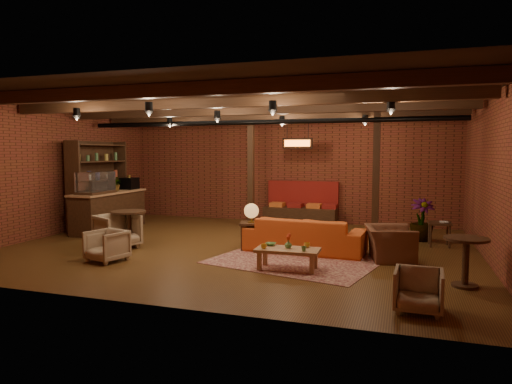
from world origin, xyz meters
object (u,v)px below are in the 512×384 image
(round_table_left, at_px, (129,222))
(armchair_right, at_px, (390,238))
(coffee_table, at_px, (287,251))
(round_table_right, at_px, (466,254))
(armchair_far, at_px, (418,288))
(sofa, at_px, (305,235))
(side_table_book, at_px, (440,224))
(armchair_b, at_px, (107,244))
(side_table_lamp, at_px, (251,214))
(armchair_a, at_px, (117,229))
(plant_tall, at_px, (423,178))

(round_table_left, relative_size, armchair_right, 0.79)
(coffee_table, height_order, round_table_right, round_table_right)
(armchair_far, bearing_deg, sofa, 127.58)
(coffee_table, height_order, side_table_book, coffee_table)
(side_table_book, bearing_deg, sofa, -151.19)
(armchair_b, relative_size, side_table_book, 1.18)
(coffee_table, height_order, side_table_lamp, side_table_lamp)
(side_table_book, distance_m, armchair_far, 4.66)
(side_table_lamp, distance_m, armchair_b, 3.01)
(armchair_a, distance_m, side_table_book, 7.14)
(sofa, height_order, armchair_a, armchair_a)
(armchair_b, height_order, plant_tall, plant_tall)
(round_table_left, bearing_deg, coffee_table, -13.04)
(side_table_book, bearing_deg, armchair_b, -150.46)
(armchair_far, height_order, plant_tall, plant_tall)
(coffee_table, xyz_separation_m, round_table_right, (2.90, -0.15, 0.18))
(armchair_a, xyz_separation_m, plant_tall, (6.37, 2.96, 1.09))
(sofa, relative_size, plant_tall, 0.83)
(armchair_a, relative_size, plant_tall, 0.28)
(armchair_b, relative_size, armchair_far, 1.06)
(armchair_right, relative_size, round_table_right, 1.29)
(armchair_a, xyz_separation_m, armchair_right, (5.71, 0.71, 0.03))
(plant_tall, bearing_deg, armchair_a, -155.06)
(armchair_b, distance_m, side_table_book, 7.13)
(coffee_table, relative_size, side_table_lamp, 1.14)
(side_table_book, bearing_deg, armchair_a, -160.18)
(sofa, distance_m, armchair_b, 4.00)
(armchair_a, bearing_deg, armchair_right, -54.98)
(round_table_left, height_order, armchair_a, armchair_a)
(side_table_lamp, distance_m, side_table_book, 4.23)
(armchair_right, height_order, armchair_far, armchair_right)
(round_table_left, bearing_deg, side_table_book, 18.11)
(side_table_lamp, relative_size, round_table_right, 1.28)
(round_table_left, relative_size, side_table_book, 1.41)
(round_table_left, height_order, plant_tall, plant_tall)
(sofa, height_order, plant_tall, plant_tall)
(round_table_left, xyz_separation_m, armchair_a, (-0.11, -0.26, -0.13))
(armchair_b, bearing_deg, coffee_table, 22.37)
(sofa, bearing_deg, side_table_book, -147.26)
(coffee_table, xyz_separation_m, side_table_book, (2.73, 3.06, 0.15))
(coffee_table, xyz_separation_m, armchair_far, (2.18, -1.57, -0.03))
(armchair_right, relative_size, plant_tall, 0.33)
(side_table_book, bearing_deg, round_table_right, -86.96)
(side_table_book, bearing_deg, armchair_right, -120.65)
(coffee_table, distance_m, side_table_book, 4.10)
(coffee_table, height_order, round_table_left, round_table_left)
(round_table_left, distance_m, armchair_right, 5.61)
(plant_tall, bearing_deg, coffee_table, -123.48)
(armchair_far, bearing_deg, armchair_right, 101.52)
(coffee_table, relative_size, armchair_b, 1.72)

